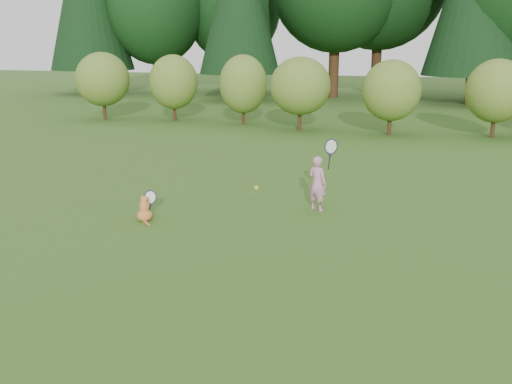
% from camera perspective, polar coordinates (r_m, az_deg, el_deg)
% --- Properties ---
extents(ground, '(100.00, 100.00, 0.00)m').
position_cam_1_polar(ground, '(9.06, -2.75, -5.41)').
color(ground, '#2E5818').
rests_on(ground, ground).
extents(shrub_row, '(28.00, 3.00, 2.80)m').
position_cam_1_polar(shrub_row, '(21.25, 9.63, 9.83)').
color(shrub_row, '#5B7524').
rests_on(shrub_row, ground).
extents(child, '(0.63, 0.44, 1.58)m').
position_cam_1_polar(child, '(10.86, 6.20, 0.97)').
color(child, pink).
rests_on(child, ground).
extents(cat, '(0.46, 0.72, 0.63)m').
position_cam_1_polar(cat, '(10.45, -11.08, -1.53)').
color(cat, '#C27225').
rests_on(cat, ground).
extents(tennis_ball, '(0.07, 0.07, 0.07)m').
position_cam_1_polar(tennis_ball, '(9.82, 0.04, 0.42)').
color(tennis_ball, '#C0CC18').
rests_on(tennis_ball, ground).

